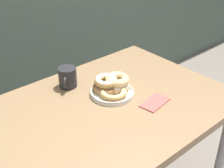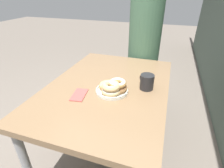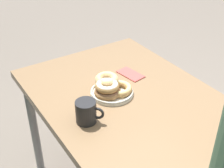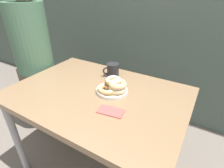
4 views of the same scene
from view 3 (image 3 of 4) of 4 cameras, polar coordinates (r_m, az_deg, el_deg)
The scene contains 4 objects.
dining_table at distance 1.57m, azimuth 3.41°, elevation -5.11°, with size 1.18×0.82×0.76m.
donut_plate at distance 1.53m, azimuth -0.36°, elevation -0.62°, with size 0.24×0.25×0.09m.
coffee_mug at distance 1.36m, azimuth -4.69°, elevation -5.05°, with size 0.11×0.11×0.10m.
napkin at distance 1.72m, azimuth 3.40°, elevation 1.81°, with size 0.16×0.10×0.01m.
Camera 3 is at (-0.99, 0.87, 1.64)m, focal length 50.00 mm.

